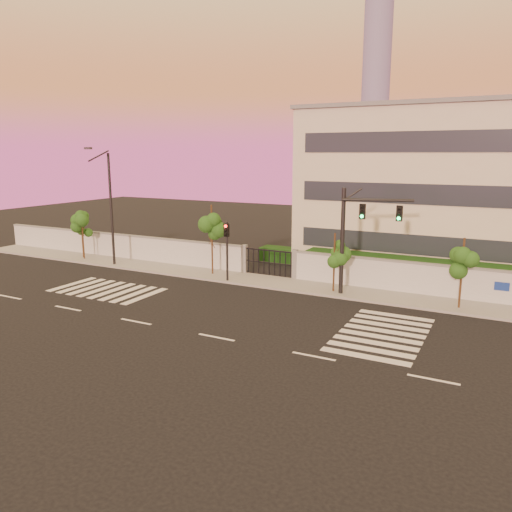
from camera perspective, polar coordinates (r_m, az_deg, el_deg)
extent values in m
plane|color=black|center=(24.47, -4.53, -9.26)|extent=(120.00, 120.00, 0.00)
cube|color=gray|center=(33.39, 5.02, -3.41)|extent=(60.00, 3.00, 0.15)
cube|color=#AFB2B7|center=(43.86, -15.79, 1.06)|extent=(25.00, 0.30, 2.00)
cube|color=slate|center=(43.68, -15.87, 2.42)|extent=(25.00, 0.36, 0.12)
cube|color=slate|center=(36.56, -1.30, -0.40)|extent=(0.35, 0.35, 2.20)
cube|color=slate|center=(34.86, 4.48, -1.02)|extent=(0.35, 0.35, 2.20)
cube|color=#143510|center=(34.90, 21.45, -2.13)|extent=(20.00, 2.00, 1.80)
cube|color=#143510|center=(44.77, -12.19, 1.05)|extent=(12.00, 1.80, 1.40)
cube|color=#143510|center=(40.23, 4.62, -0.05)|extent=(6.00, 1.50, 1.20)
cube|color=beige|center=(41.57, 23.11, 6.96)|extent=(24.00, 12.00, 12.00)
cube|color=#262D38|center=(36.03, 21.89, 0.85)|extent=(22.00, 0.08, 1.40)
cube|color=#262D38|center=(35.59, 22.32, 6.39)|extent=(22.00, 0.08, 1.40)
cube|color=#262D38|center=(35.50, 22.76, 12.02)|extent=(22.00, 0.08, 1.40)
cube|color=slate|center=(41.62, 23.80, 15.35)|extent=(24.40, 12.40, 0.30)
cylinder|color=slate|center=(312.60, 13.59, 19.83)|extent=(16.00, 16.00, 110.00)
cube|color=silver|center=(36.15, -20.27, -3.04)|extent=(0.50, 4.00, 0.02)
cube|color=silver|center=(35.50, -19.28, -3.23)|extent=(0.50, 4.00, 0.02)
cube|color=silver|center=(34.86, -18.26, -3.43)|extent=(0.50, 4.00, 0.02)
cube|color=silver|center=(34.24, -17.20, -3.63)|extent=(0.50, 4.00, 0.02)
cube|color=silver|center=(33.63, -16.10, -3.84)|extent=(0.50, 4.00, 0.02)
cube|color=silver|center=(33.03, -14.96, -4.05)|extent=(0.50, 4.00, 0.02)
cube|color=silver|center=(32.45, -13.78, -4.27)|extent=(0.50, 4.00, 0.02)
cube|color=silver|center=(31.88, -12.55, -4.50)|extent=(0.50, 4.00, 0.02)
cube|color=silver|center=(22.74, 12.34, -11.15)|extent=(4.00, 0.50, 0.02)
cube|color=silver|center=(23.55, 12.93, -10.37)|extent=(4.00, 0.50, 0.02)
cube|color=silver|center=(24.37, 13.47, -9.63)|extent=(4.00, 0.50, 0.02)
cube|color=silver|center=(25.19, 13.98, -8.94)|extent=(4.00, 0.50, 0.02)
cube|color=silver|center=(26.01, 14.45, -8.30)|extent=(4.00, 0.50, 0.02)
cube|color=silver|center=(26.85, 14.89, -7.69)|extent=(4.00, 0.50, 0.02)
cube|color=silver|center=(27.68, 15.31, -7.12)|extent=(4.00, 0.50, 0.02)
cube|color=silver|center=(28.52, 15.70, -6.59)|extent=(4.00, 0.50, 0.02)
cube|color=silver|center=(34.48, -26.29, -4.23)|extent=(2.00, 0.15, 0.01)
cube|color=silver|center=(30.70, -20.68, -5.62)|extent=(2.00, 0.15, 0.01)
cube|color=silver|center=(27.30, -13.56, -7.30)|extent=(2.00, 0.15, 0.01)
cube|color=silver|center=(24.47, -4.53, -9.25)|extent=(2.00, 0.15, 0.01)
cube|color=silver|center=(22.41, 6.62, -11.31)|extent=(2.00, 0.15, 0.01)
cube|color=silver|center=(21.34, 19.61, -13.16)|extent=(2.00, 0.15, 0.01)
cylinder|color=#382314|center=(44.09, -19.25, 2.23)|extent=(0.12, 0.12, 4.03)
sphere|color=#1F4B15|center=(43.92, -19.36, 3.79)|extent=(1.07, 1.07, 1.07)
sphere|color=#1F4B15|center=(43.89, -18.81, 3.02)|extent=(0.82, 0.82, 0.82)
sphere|color=#1F4B15|center=(44.09, -19.72, 3.26)|extent=(0.78, 0.78, 0.78)
cylinder|color=#382314|center=(43.59, -19.17, 2.13)|extent=(0.11, 0.11, 4.01)
sphere|color=#1F4B15|center=(43.42, -19.28, 3.69)|extent=(0.98, 0.98, 0.98)
sphere|color=#1F4B15|center=(43.40, -18.77, 2.92)|extent=(0.75, 0.75, 0.75)
sphere|color=#1F4B15|center=(43.58, -19.61, 3.16)|extent=(0.71, 0.71, 0.71)
cylinder|color=#382314|center=(35.94, -5.06, 1.76)|extent=(0.12, 0.12, 5.16)
sphere|color=#1F4B15|center=(35.71, -5.10, 4.21)|extent=(1.14, 1.14, 1.14)
sphere|color=#1F4B15|center=(35.80, -4.41, 2.99)|extent=(0.87, 0.87, 0.87)
sphere|color=#1F4B15|center=(35.82, -5.64, 3.38)|extent=(0.83, 0.83, 0.83)
cylinder|color=#382314|center=(31.71, 8.92, -0.86)|extent=(0.12, 0.12, 3.87)
sphere|color=#1F4B15|center=(31.49, 8.98, 1.20)|extent=(1.06, 1.06, 1.06)
sphere|color=#1F4B15|center=(31.67, 9.64, 0.17)|extent=(0.81, 0.81, 0.81)
sphere|color=#1F4B15|center=(31.51, 8.38, 0.51)|extent=(0.77, 0.77, 0.77)
cylinder|color=#382314|center=(30.19, 22.43, -1.97)|extent=(0.12, 0.12, 4.15)
sphere|color=#1F4B15|center=(29.94, 22.62, 0.35)|extent=(1.10, 1.10, 1.10)
sphere|color=#1F4B15|center=(30.23, 23.22, -0.80)|extent=(0.84, 0.84, 0.84)
sphere|color=#1F4B15|center=(29.90, 21.96, -0.43)|extent=(0.80, 0.80, 0.80)
cylinder|color=black|center=(31.04, 9.83, 1.50)|extent=(0.26, 0.26, 6.69)
cylinder|color=black|center=(30.14, 13.74, 6.22)|extent=(3.95, 1.44, 0.17)
cube|color=black|center=(30.38, 12.07, 5.01)|extent=(0.38, 0.19, 0.97)
sphere|color=#0CF259|center=(30.31, 11.99, 4.42)|extent=(0.22, 0.22, 0.22)
cube|color=black|center=(29.89, 16.07, 4.70)|extent=(0.38, 0.19, 0.97)
sphere|color=#0CF259|center=(29.82, 16.00, 4.11)|extent=(0.22, 0.22, 0.22)
cylinder|color=black|center=(34.01, -3.32, 0.41)|extent=(0.15, 0.15, 4.22)
cube|color=black|center=(33.70, -3.39, 2.97)|extent=(0.33, 0.17, 0.84)
sphere|color=red|center=(33.57, -3.49, 3.39)|extent=(0.19, 0.19, 0.19)
cylinder|color=black|center=(40.33, -16.20, 5.00)|extent=(0.20, 0.20, 8.77)
cylinder|color=black|center=(39.39, -17.55, 10.86)|extent=(0.11, 2.10, 0.85)
cube|color=#3F3F44|center=(38.69, -18.64, 11.60)|extent=(0.55, 0.27, 0.16)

